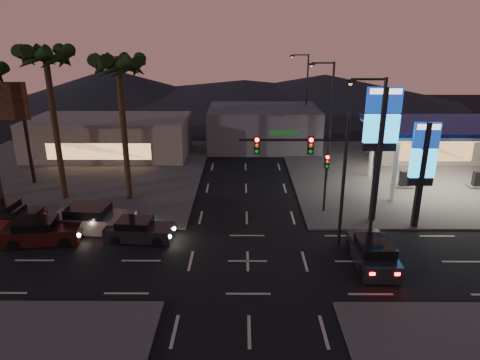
{
  "coord_description": "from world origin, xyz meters",
  "views": [
    {
      "loc": [
        -0.3,
        -21.22,
        12.07
      ],
      "look_at": [
        -0.46,
        5.31,
        3.0
      ],
      "focal_mm": 32.0,
      "sensor_mm": 36.0,
      "label": 1
    }
  ],
  "objects_px": {
    "gas_station": "(450,128)",
    "pylon_sign_short": "(423,159)",
    "car_lane_b_front": "(93,219)",
    "pylon_sign_tall": "(381,129)",
    "car_lane_a_mid": "(41,232)",
    "car_lane_a_front": "(139,230)",
    "car_lane_b_rear": "(10,219)",
    "traffic_signal_mast": "(314,162)",
    "suv_station": "(373,253)",
    "car_lane_b_mid": "(2,216)"
  },
  "relations": [
    {
      "from": "suv_station",
      "to": "car_lane_a_mid",
      "type": "bearing_deg",
      "value": 172.46
    },
    {
      "from": "gas_station",
      "to": "pylon_sign_short",
      "type": "relative_size",
      "value": 1.74
    },
    {
      "from": "car_lane_b_rear",
      "to": "car_lane_a_front",
      "type": "bearing_deg",
      "value": -10.67
    },
    {
      "from": "car_lane_a_mid",
      "to": "pylon_sign_tall",
      "type": "bearing_deg",
      "value": 8.75
    },
    {
      "from": "car_lane_a_front",
      "to": "gas_station",
      "type": "bearing_deg",
      "value": 22.46
    },
    {
      "from": "car_lane_a_front",
      "to": "car_lane_b_front",
      "type": "xyz_separation_m",
      "value": [
        -3.22,
        1.28,
        0.15
      ]
    },
    {
      "from": "car_lane_a_front",
      "to": "traffic_signal_mast",
      "type": "bearing_deg",
      "value": -3.44
    },
    {
      "from": "car_lane_b_mid",
      "to": "car_lane_b_rear",
      "type": "distance_m",
      "value": 0.71
    },
    {
      "from": "car_lane_b_mid",
      "to": "suv_station",
      "type": "xyz_separation_m",
      "value": [
        23.02,
        -4.85,
        -0.05
      ]
    },
    {
      "from": "pylon_sign_short",
      "to": "car_lane_a_front",
      "type": "height_order",
      "value": "pylon_sign_short"
    },
    {
      "from": "gas_station",
      "to": "car_lane_a_mid",
      "type": "relative_size",
      "value": 2.54
    },
    {
      "from": "pylon_sign_short",
      "to": "car_lane_a_front",
      "type": "xyz_separation_m",
      "value": [
        -17.7,
        -1.88,
        -4.02
      ]
    },
    {
      "from": "gas_station",
      "to": "pylon_sign_short",
      "type": "height_order",
      "value": "pylon_sign_short"
    },
    {
      "from": "traffic_signal_mast",
      "to": "car_lane_b_mid",
      "type": "height_order",
      "value": "traffic_signal_mast"
    },
    {
      "from": "car_lane_a_mid",
      "to": "car_lane_b_mid",
      "type": "relative_size",
      "value": 0.94
    },
    {
      "from": "traffic_signal_mast",
      "to": "car_lane_a_mid",
      "type": "relative_size",
      "value": 1.67
    },
    {
      "from": "car_lane_b_mid",
      "to": "car_lane_a_front",
      "type": "bearing_deg",
      "value": -11.5
    },
    {
      "from": "car_lane_a_front",
      "to": "car_lane_b_rear",
      "type": "height_order",
      "value": "car_lane_b_rear"
    },
    {
      "from": "car_lane_a_mid",
      "to": "car_lane_a_front",
      "type": "bearing_deg",
      "value": 3.48
    },
    {
      "from": "gas_station",
      "to": "car_lane_b_mid",
      "type": "xyz_separation_m",
      "value": [
        -32.17,
        -7.46,
        -4.32
      ]
    },
    {
      "from": "traffic_signal_mast",
      "to": "car_lane_b_mid",
      "type": "xyz_separation_m",
      "value": [
        -19.93,
        2.56,
        -4.47
      ]
    },
    {
      "from": "car_lane_b_front",
      "to": "car_lane_b_mid",
      "type": "xyz_separation_m",
      "value": [
        -6.25,
        0.65,
        -0.02
      ]
    },
    {
      "from": "gas_station",
      "to": "suv_station",
      "type": "distance_m",
      "value": 15.95
    },
    {
      "from": "pylon_sign_short",
      "to": "car_lane_a_front",
      "type": "bearing_deg",
      "value": -173.92
    },
    {
      "from": "pylon_sign_tall",
      "to": "car_lane_b_front",
      "type": "xyz_separation_m",
      "value": [
        -18.42,
        -1.6,
        -5.62
      ]
    },
    {
      "from": "pylon_sign_tall",
      "to": "car_lane_a_mid",
      "type": "distance_m",
      "value": 22.03
    },
    {
      "from": "pylon_sign_tall",
      "to": "car_lane_a_front",
      "type": "xyz_separation_m",
      "value": [
        -15.2,
        -2.88,
        -5.76
      ]
    },
    {
      "from": "pylon_sign_tall",
      "to": "pylon_sign_short",
      "type": "xyz_separation_m",
      "value": [
        2.5,
        -1.0,
        -1.74
      ]
    },
    {
      "from": "gas_station",
      "to": "car_lane_b_rear",
      "type": "bearing_deg",
      "value": -166.23
    },
    {
      "from": "gas_station",
      "to": "car_lane_b_front",
      "type": "xyz_separation_m",
      "value": [
        -25.92,
        -8.1,
        -4.3
      ]
    },
    {
      "from": "traffic_signal_mast",
      "to": "car_lane_b_mid",
      "type": "distance_m",
      "value": 20.58
    },
    {
      "from": "car_lane_a_front",
      "to": "car_lane_b_mid",
      "type": "bearing_deg",
      "value": 168.5
    },
    {
      "from": "car_lane_b_mid",
      "to": "car_lane_b_rear",
      "type": "xyz_separation_m",
      "value": [
        0.66,
        -0.27,
        -0.1
      ]
    },
    {
      "from": "pylon_sign_short",
      "to": "car_lane_b_rear",
      "type": "bearing_deg",
      "value": -179.52
    },
    {
      "from": "car_lane_a_front",
      "to": "car_lane_b_rear",
      "type": "bearing_deg",
      "value": 169.33
    },
    {
      "from": "pylon_sign_tall",
      "to": "suv_station",
      "type": "distance_m",
      "value": 8.29
    },
    {
      "from": "pylon_sign_short",
      "to": "gas_station",
      "type": "bearing_deg",
      "value": 56.31
    },
    {
      "from": "car_lane_b_mid",
      "to": "car_lane_b_rear",
      "type": "bearing_deg",
      "value": -22.07
    },
    {
      "from": "traffic_signal_mast",
      "to": "suv_station",
      "type": "relative_size",
      "value": 1.73
    },
    {
      "from": "car_lane_b_mid",
      "to": "car_lane_b_front",
      "type": "bearing_deg",
      "value": -5.89
    },
    {
      "from": "car_lane_a_front",
      "to": "suv_station",
      "type": "distance_m",
      "value": 13.86
    },
    {
      "from": "gas_station",
      "to": "traffic_signal_mast",
      "type": "height_order",
      "value": "traffic_signal_mast"
    },
    {
      "from": "car_lane_a_front",
      "to": "car_lane_b_rear",
      "type": "distance_m",
      "value": 8.97
    },
    {
      "from": "traffic_signal_mast",
      "to": "car_lane_a_front",
      "type": "relative_size",
      "value": 1.87
    },
    {
      "from": "pylon_sign_tall",
      "to": "car_lane_b_mid",
      "type": "relative_size",
      "value": 1.77
    },
    {
      "from": "car_lane_b_rear",
      "to": "car_lane_a_mid",
      "type": "bearing_deg",
      "value": -34.09
    },
    {
      "from": "car_lane_b_rear",
      "to": "gas_station",
      "type": "bearing_deg",
      "value": 13.77
    },
    {
      "from": "pylon_sign_tall",
      "to": "suv_station",
      "type": "bearing_deg",
      "value": -105.89
    },
    {
      "from": "suv_station",
      "to": "gas_station",
      "type": "bearing_deg",
      "value": 53.36
    },
    {
      "from": "car_lane_a_front",
      "to": "car_lane_a_mid",
      "type": "relative_size",
      "value": 0.89
    }
  ]
}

